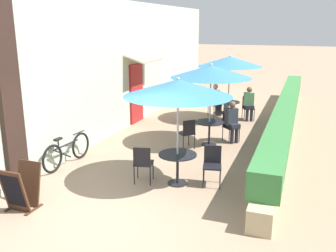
{
  "coord_description": "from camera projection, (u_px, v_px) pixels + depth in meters",
  "views": [
    {
      "loc": [
        3.26,
        -5.32,
        3.46
      ],
      "look_at": [
        0.15,
        3.1,
        1.0
      ],
      "focal_mm": 40.0,
      "sensor_mm": 36.0,
      "label": 1
    }
  ],
  "objects": [
    {
      "name": "coffee_cup_mid",
      "position": [
        210.0,
        119.0,
        10.99
      ],
      "size": [
        0.07,
        0.07,
        0.09
      ],
      "color": "teal",
      "rests_on": "patio_table_mid"
    },
    {
      "name": "cafe_chair_near_right",
      "position": [
        143.0,
        161.0,
        8.27
      ],
      "size": [
        0.48,
        0.48,
        0.87
      ],
      "rotation": [
        0.0,
        0.0,
        6.5
      ],
      "color": "black",
      "rests_on": "ground_plane"
    },
    {
      "name": "cafe_chair_far_back",
      "position": [
        223.0,
        111.0,
        13.07
      ],
      "size": [
        0.45,
        0.45,
        0.87
      ],
      "rotation": [
        0.0,
        0.0,
        7.71
      ],
      "color": "black",
      "rests_on": "ground_plane"
    },
    {
      "name": "cafe_chair_mid_left",
      "position": [
        187.0,
        132.0,
        10.57
      ],
      "size": [
        0.57,
        0.57,
        0.87
      ],
      "rotation": [
        0.0,
        0.0,
        7.06
      ],
      "color": "black",
      "rests_on": "ground_plane"
    },
    {
      "name": "cafe_chair_near_left",
      "position": [
        212.0,
        162.0,
        8.22
      ],
      "size": [
        0.48,
        0.48,
        0.87
      ],
      "rotation": [
        0.0,
        0.0,
        3.36
      ],
      "color": "black",
      "rests_on": "ground_plane"
    },
    {
      "name": "seated_patron_mid_right",
      "position": [
        232.0,
        120.0,
        11.16
      ],
      "size": [
        0.51,
        0.51,
        1.25
      ],
      "rotation": [
        0.0,
        0.0,
        10.2
      ],
      "color": "#23232D",
      "rests_on": "ground_plane"
    },
    {
      "name": "coffee_cup_far",
      "position": [
        231.0,
        100.0,
        13.75
      ],
      "size": [
        0.07,
        0.07,
        0.09
      ],
      "color": "teal",
      "rests_on": "patio_table_far"
    },
    {
      "name": "patio_umbrella_far",
      "position": [
        230.0,
        61.0,
        13.32
      ],
      "size": [
        2.3,
        2.3,
        2.39
      ],
      "color": "#B7B7BC",
      "rests_on": "ground_plane"
    },
    {
      "name": "seated_patron_far_right",
      "position": [
        216.0,
        99.0,
        14.35
      ],
      "size": [
        0.5,
        0.51,
        1.25
      ],
      "rotation": [
        0.0,
        0.0,
        5.62
      ],
      "color": "#23232D",
      "rests_on": "ground_plane"
    },
    {
      "name": "ground_plane",
      "position": [
        102.0,
        220.0,
        6.82
      ],
      "size": [
        120.0,
        120.0,
        0.0
      ],
      "primitive_type": "plane",
      "color": "#9E7F66"
    },
    {
      "name": "cafe_chair_far_left",
      "position": [
        248.0,
        106.0,
        13.85
      ],
      "size": [
        0.52,
        0.52,
        0.87
      ],
      "rotation": [
        0.0,
        0.0,
        3.53
      ],
      "color": "black",
      "rests_on": "ground_plane"
    },
    {
      "name": "cafe_facade_wall",
      "position": [
        139.0,
        62.0,
        13.73
      ],
      "size": [
        0.98,
        14.88,
        4.2
      ],
      "color": "#B2C1AD",
      "rests_on": "ground_plane"
    },
    {
      "name": "seated_patron_far_left",
      "position": [
        249.0,
        102.0,
        13.7
      ],
      "size": [
        0.45,
        0.49,
        1.25
      ],
      "rotation": [
        0.0,
        0.0,
        3.53
      ],
      "color": "#23232D",
      "rests_on": "ground_plane"
    },
    {
      "name": "patio_table_near",
      "position": [
        178.0,
        161.0,
        8.24
      ],
      "size": [
        0.84,
        0.84,
        0.7
      ],
      "color": "black",
      "rests_on": "ground_plane"
    },
    {
      "name": "menu_board",
      "position": [
        22.0,
        188.0,
        7.14
      ],
      "size": [
        0.54,
        0.63,
        0.88
      ],
      "rotation": [
        0.0,
        0.0,
        0.0
      ],
      "color": "#422819",
      "rests_on": "ground_plane"
    },
    {
      "name": "planter_hedge",
      "position": [
        286.0,
        115.0,
        12.4
      ],
      "size": [
        0.6,
        13.88,
        1.01
      ],
      "color": "tan",
      "rests_on": "ground_plane"
    },
    {
      "name": "patio_table_far",
      "position": [
        228.0,
        106.0,
        13.75
      ],
      "size": [
        0.84,
        0.84,
        0.7
      ],
      "color": "black",
      "rests_on": "ground_plane"
    },
    {
      "name": "patio_umbrella_mid",
      "position": [
        211.0,
        71.0,
        10.5
      ],
      "size": [
        2.3,
        2.3,
        2.39
      ],
      "color": "#B7B7BC",
      "rests_on": "ground_plane"
    },
    {
      "name": "cafe_chair_mid_right",
      "position": [
        230.0,
        124.0,
        11.31
      ],
      "size": [
        0.57,
        0.57,
        0.87
      ],
      "rotation": [
        0.0,
        0.0,
        10.2
      ],
      "color": "black",
      "rests_on": "ground_plane"
    },
    {
      "name": "cafe_chair_far_right",
      "position": [
        213.0,
        103.0,
        14.34
      ],
      "size": [
        0.56,
        0.56,
        0.87
      ],
      "rotation": [
        0.0,
        0.0,
        5.62
      ],
      "color": "black",
      "rests_on": "ground_plane"
    },
    {
      "name": "patio_umbrella_near",
      "position": [
        178.0,
        88.0,
        7.81
      ],
      "size": [
        2.3,
        2.3,
        2.39
      ],
      "color": "#B7B7BC",
      "rests_on": "ground_plane"
    },
    {
      "name": "bicycle_leaning",
      "position": [
        67.0,
        151.0,
        9.39
      ],
      "size": [
        0.17,
        1.81,
        0.79
      ],
      "rotation": [
        0.0,
        0.0,
        -0.06
      ],
      "color": "black",
      "rests_on": "ground_plane"
    },
    {
      "name": "patio_table_mid",
      "position": [
        209.0,
        127.0,
        10.93
      ],
      "size": [
        0.84,
        0.84,
        0.7
      ],
      "color": "black",
      "rests_on": "ground_plane"
    }
  ]
}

